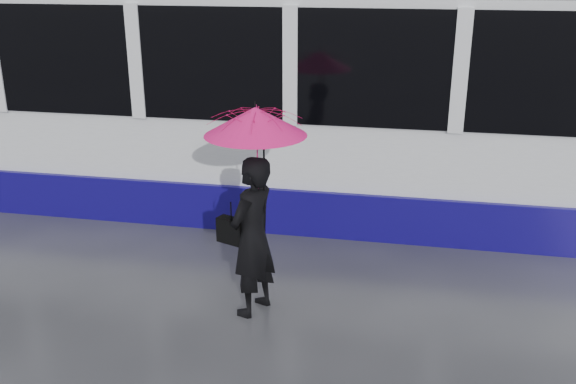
# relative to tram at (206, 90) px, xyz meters

# --- Properties ---
(ground) EXTENTS (90.00, 90.00, 0.00)m
(ground) POSITION_rel_tram_xyz_m (1.26, -2.50, -1.64)
(ground) COLOR #2C2C31
(ground) RESTS_ON ground
(rails) EXTENTS (34.00, 1.51, 0.02)m
(rails) POSITION_rel_tram_xyz_m (1.26, -0.00, -1.63)
(rails) COLOR #3F3D38
(rails) RESTS_ON ground
(tram) EXTENTS (26.00, 2.56, 3.35)m
(tram) POSITION_rel_tram_xyz_m (0.00, 0.00, 0.00)
(tram) COLOR white
(tram) RESTS_ON ground
(woman) EXTENTS (0.59, 0.71, 1.66)m
(woman) POSITION_rel_tram_xyz_m (1.51, -3.24, -0.81)
(woman) COLOR black
(woman) RESTS_ON ground
(umbrella) EXTENTS (1.26, 1.26, 1.12)m
(umbrella) POSITION_rel_tram_xyz_m (1.56, -3.24, 0.18)
(umbrella) COLOR #DC127F
(umbrella) RESTS_ON ground
(handbag) EXTENTS (0.32, 0.23, 0.44)m
(handbag) POSITION_rel_tram_xyz_m (1.29, -3.22, -0.77)
(handbag) COLOR black
(handbag) RESTS_ON ground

